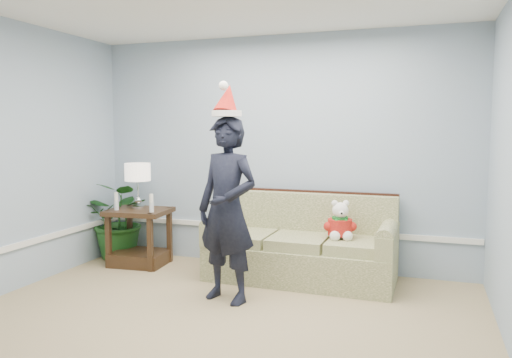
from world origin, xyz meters
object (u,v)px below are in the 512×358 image
at_px(side_table, 140,243).
at_px(sofa, 302,249).
at_px(table_lamp, 138,174).
at_px(houseplant, 121,220).
at_px(man, 227,209).
at_px(teddy_bear, 340,225).

bearing_deg(side_table, sofa, 2.52).
relative_size(table_lamp, houseplant, 0.56).
height_order(man, teddy_bear, man).
xyz_separation_m(sofa, man, (-0.50, -0.91, 0.54)).
bearing_deg(table_lamp, houseplant, 157.77).
xyz_separation_m(sofa, teddy_bear, (0.42, -0.08, 0.31)).
relative_size(table_lamp, man, 0.31).
relative_size(houseplant, man, 0.56).
relative_size(sofa, teddy_bear, 4.87).
relative_size(sofa, houseplant, 2.05).
bearing_deg(man, table_lamp, 165.61).
distance_m(houseplant, man, 2.16).
bearing_deg(teddy_bear, sofa, 151.21).
bearing_deg(man, teddy_bear, 57.71).
bearing_deg(side_table, teddy_bear, 0.04).
xyz_separation_m(side_table, teddy_bear, (2.40, 0.00, 0.37)).
xyz_separation_m(houseplant, teddy_bear, (2.78, -0.20, 0.15)).
height_order(table_lamp, man, man).
bearing_deg(sofa, houseplant, 178.09).
xyz_separation_m(sofa, houseplant, (-2.36, 0.11, 0.16)).
bearing_deg(houseplant, sofa, -2.76).
distance_m(sofa, man, 1.17).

